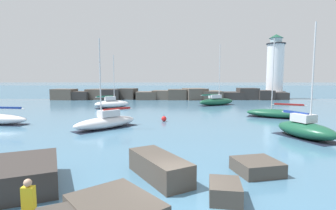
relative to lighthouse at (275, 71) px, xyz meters
The scene contains 12 objects.
ground_plane 57.21m from the lighthouse, 115.51° to the right, with size 600.00×600.00×0.00m, color teal.
open_sea_beyond 63.80m from the lighthouse, 112.69° to the left, with size 400.00×116.00×0.01m.
breakwater_jetty 25.55m from the lighthouse, behind, with size 53.48×6.63×2.59m.
lighthouse is the anchor object (origin of this frame).
foreground_rocks 58.19m from the lighthouse, 118.55° to the right, with size 14.11×8.65×1.16m.
sailboat_moored_0 48.19m from the lighthouse, 130.15° to the right, with size 5.91×6.08×8.46m.
sailboat_moored_1 43.36m from the lighthouse, 108.82° to the right, with size 4.02×5.75×9.07m.
sailboat_moored_2 22.76m from the lighthouse, 137.60° to the right, with size 7.26×4.98×10.85m.
sailboat_moored_4 39.49m from the lighthouse, 150.65° to the right, with size 5.93×4.20×8.57m.
sailboat_moored_5 32.48m from the lighthouse, 111.50° to the right, with size 7.18×5.11×9.57m.
mooring_buoy_orange_near 41.63m from the lighthouse, 128.03° to the right, with size 0.58×0.58×0.78m.
person_on_rocks 61.46m from the lighthouse, 118.36° to the right, with size 0.36×0.24×1.81m.
Camera 1 is at (-0.43, -10.08, 4.79)m, focal length 28.00 mm.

